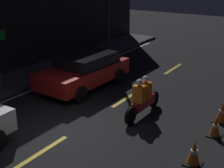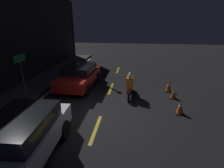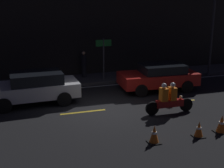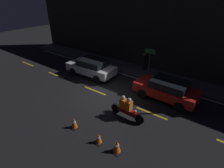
{
  "view_description": "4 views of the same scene",
  "coord_description": "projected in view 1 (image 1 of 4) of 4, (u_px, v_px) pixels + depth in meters",
  "views": [
    {
      "loc": [
        -5.96,
        -5.54,
        4.59
      ],
      "look_at": [
        1.79,
        -0.45,
        1.19
      ],
      "focal_mm": 50.0,
      "sensor_mm": 36.0,
      "label": 1
    },
    {
      "loc": [
        -6.78,
        -1.4,
        4.02
      ],
      "look_at": [
        1.85,
        -0.28,
        0.9
      ],
      "focal_mm": 28.0,
      "sensor_mm": 36.0,
      "label": 2
    },
    {
      "loc": [
        -3.54,
        -12.5,
        4.93
      ],
      "look_at": [
        0.37,
        0.17,
        1.11
      ],
      "focal_mm": 50.0,
      "sensor_mm": 36.0,
      "label": 3
    },
    {
      "loc": [
        6.6,
        -8.15,
        6.48
      ],
      "look_at": [
        0.49,
        0.1,
        0.99
      ],
      "focal_mm": 28.0,
      "sensor_mm": 36.0,
      "label": 4
    }
  ],
  "objects": [
    {
      "name": "lane_dash_e",
      "position": [
        173.0,
        69.0,
        15.39
      ],
      "size": [
        2.0,
        0.14,
        0.01
      ],
      "color": "gold",
      "rests_on": "ground"
    },
    {
      "name": "lane_dash_c",
      "position": [
        41.0,
        152.0,
        8.32
      ],
      "size": [
        2.0,
        0.14,
        0.01
      ],
      "color": "gold",
      "rests_on": "ground"
    },
    {
      "name": "ground_plane",
      "position": [
        66.0,
        137.0,
        9.11
      ],
      "size": [
        56.0,
        56.0,
        0.0
      ],
      "primitive_type": "plane",
      "color": "black"
    },
    {
      "name": "taxi_red",
      "position": [
        85.0,
        70.0,
        12.69
      ],
      "size": [
        4.12,
        2.04,
        1.4
      ],
      "rotation": [
        0.0,
        0.0,
        3.11
      ],
      "color": "red",
      "rests_on": "ground"
    },
    {
      "name": "lane_dash_d",
      "position": [
        127.0,
        98.0,
        11.86
      ],
      "size": [
        2.0,
        0.14,
        0.01
      ],
      "color": "gold",
      "rests_on": "ground"
    },
    {
      "name": "traffic_cone_mid",
      "position": [
        215.0,
        127.0,
        9.07
      ],
      "size": [
        0.4,
        0.4,
        0.59
      ],
      "color": "black",
      "rests_on": "ground"
    },
    {
      "name": "traffic_cone_far",
      "position": [
        222.0,
        113.0,
        9.89
      ],
      "size": [
        0.47,
        0.47,
        0.67
      ],
      "color": "black",
      "rests_on": "ground"
    },
    {
      "name": "traffic_cone_near",
      "position": [
        194.0,
        153.0,
        7.73
      ],
      "size": [
        0.42,
        0.42,
        0.65
      ],
      "color": "black",
      "rests_on": "ground"
    },
    {
      "name": "motorcycle",
      "position": [
        142.0,
        98.0,
        10.21
      ],
      "size": [
        2.19,
        0.37,
        1.36
      ],
      "rotation": [
        0.0,
        0.0,
        -0.02
      ],
      "color": "black",
      "rests_on": "ground"
    }
  ]
}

